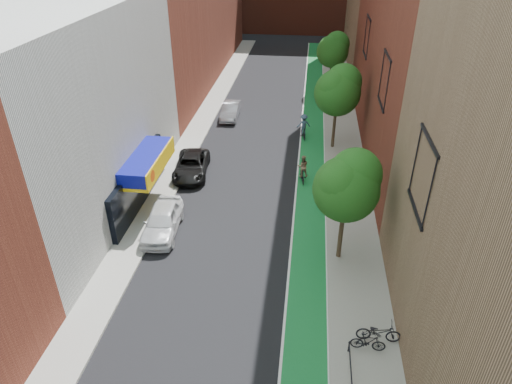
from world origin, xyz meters
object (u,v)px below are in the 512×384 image
(parked_car_black, at_px, (191,166))
(cyclist_lane_mid, at_px, (322,196))
(parked_car_white, at_px, (162,221))
(cyclist_lane_near, at_px, (302,171))
(parked_car_silver, at_px, (231,110))
(cyclist_lane_far, at_px, (304,127))

(parked_car_black, distance_m, cyclist_lane_mid, 9.88)
(parked_car_black, relative_size, cyclist_lane_mid, 2.35)
(parked_car_white, xyz_separation_m, cyclist_lane_near, (7.92, 7.10, 0.02))
(parked_car_silver, xyz_separation_m, cyclist_lane_mid, (8.31, -14.43, 0.13))
(cyclist_lane_near, height_order, cyclist_lane_mid, cyclist_lane_mid)
(parked_car_silver, xyz_separation_m, cyclist_lane_far, (6.81, -3.74, 0.26))
(parked_car_white, distance_m, parked_car_black, 7.15)
(parked_car_white, relative_size, parked_car_silver, 1.10)
(parked_car_white, height_order, cyclist_lane_mid, cyclist_lane_mid)
(cyclist_lane_mid, bearing_deg, parked_car_silver, -69.36)
(parked_car_white, bearing_deg, parked_car_black, 86.18)
(cyclist_lane_far, bearing_deg, cyclist_lane_mid, 84.23)
(cyclist_lane_mid, bearing_deg, parked_car_black, -29.04)
(parked_car_white, relative_size, cyclist_lane_mid, 2.24)
(parked_car_black, distance_m, cyclist_lane_near, 7.96)
(parked_car_silver, height_order, cyclist_lane_far, cyclist_lane_far)
(parked_car_silver, relative_size, cyclist_lane_near, 2.19)
(parked_car_silver, bearing_deg, parked_car_white, -94.35)
(parked_car_white, xyz_separation_m, parked_car_silver, (0.96, 18.25, -0.10))
(parked_car_white, height_order, cyclist_lane_near, cyclist_lane_near)
(parked_car_silver, relative_size, cyclist_lane_mid, 2.02)
(cyclist_lane_mid, relative_size, cyclist_lane_far, 1.01)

